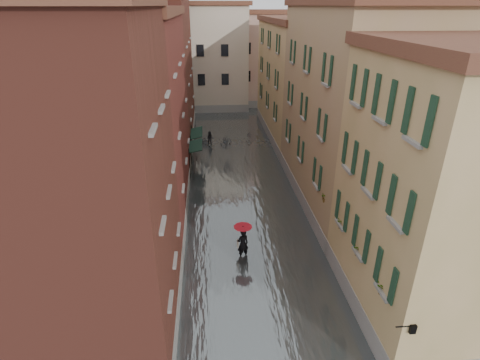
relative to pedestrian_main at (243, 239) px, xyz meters
name	(u,v)px	position (x,y,z in m)	size (l,w,h in m)	color
ground	(260,286)	(0.68, -2.42, -1.27)	(120.00, 120.00, 0.00)	#515153
floodwater	(239,178)	(0.68, 10.58, -1.17)	(10.00, 60.00, 0.20)	#4E5557
building_left_near	(87,197)	(-6.32, -4.42, 5.23)	(6.00, 8.00, 13.00)	brown
building_left_mid	(136,121)	(-6.32, 6.58, 4.98)	(6.00, 14.00, 12.50)	maroon
building_left_far	(160,72)	(-6.32, 21.58, 5.73)	(6.00, 16.00, 14.00)	brown
building_right_near	(438,199)	(7.68, -4.42, 4.48)	(6.00, 8.00, 11.50)	#A38D54
building_right_mid	(348,113)	(7.68, 6.58, 5.23)	(6.00, 14.00, 13.00)	#997A5D
building_right_far	(297,82)	(7.68, 21.58, 4.48)	(6.00, 16.00, 11.50)	#A38D54
building_end_cream	(201,59)	(-2.32, 35.58, 5.23)	(12.00, 9.00, 13.00)	beige
building_end_pink	(265,60)	(6.68, 37.58, 4.73)	(10.00, 9.00, 12.00)	tan
awning_near	(195,146)	(-2.81, 11.98, 1.19)	(1.09, 2.92, 2.80)	black
awning_far	(196,134)	(-2.81, 15.40, 1.20)	(1.09, 3.15, 2.80)	black
wall_lantern	(412,328)	(5.01, -8.42, 1.73)	(0.71, 0.22, 0.35)	black
window_planters	(351,229)	(4.80, -2.94, 2.24)	(0.59, 8.31, 0.84)	brown
pedestrian_main	(243,239)	(0.00, 0.00, 0.00)	(1.04, 1.04, 2.06)	black
pedestrian_far	(210,139)	(-1.54, 18.86, -0.52)	(0.73, 0.57, 1.51)	black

